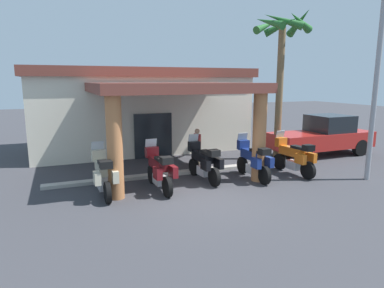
{
  "coord_description": "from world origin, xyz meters",
  "views": [
    {
      "loc": [
        -4.08,
        -9.13,
        3.57
      ],
      "look_at": [
        0.61,
        2.59,
        1.2
      ],
      "focal_mm": 31.32,
      "sensor_mm": 36.0,
      "label": 1
    }
  ],
  "objects_px": {
    "motorcycle_cream": "(103,174)",
    "motorcycle_maroon": "(159,170)",
    "motorcycle_blue": "(253,160)",
    "pickup_truck_red": "(323,136)",
    "palm_tree_near_portico": "(282,46)",
    "roadside_sign": "(381,35)",
    "motel_building": "(141,108)",
    "motorcycle_black": "(204,162)",
    "motorcycle_orange": "(294,157)",
    "pedestrian": "(197,145)"
  },
  "relations": [
    {
      "from": "motorcycle_cream",
      "to": "motorcycle_maroon",
      "type": "bearing_deg",
      "value": -96.45
    },
    {
      "from": "motorcycle_blue",
      "to": "pickup_truck_red",
      "type": "distance_m",
      "value": 5.82
    },
    {
      "from": "palm_tree_near_portico",
      "to": "roadside_sign",
      "type": "xyz_separation_m",
      "value": [
        1.06,
        -4.05,
        0.01
      ]
    },
    {
      "from": "motel_building",
      "to": "motorcycle_black",
      "type": "relative_size",
      "value": 5.03
    },
    {
      "from": "motorcycle_cream",
      "to": "motel_building",
      "type": "bearing_deg",
      "value": -24.37
    },
    {
      "from": "motel_building",
      "to": "motorcycle_orange",
      "type": "xyz_separation_m",
      "value": [
        4.28,
        -7.25,
        -1.48
      ]
    },
    {
      "from": "motorcycle_black",
      "to": "pickup_truck_red",
      "type": "relative_size",
      "value": 0.42
    },
    {
      "from": "motorcycle_cream",
      "to": "motorcycle_maroon",
      "type": "xyz_separation_m",
      "value": [
        1.8,
        -0.14,
        0.0
      ]
    },
    {
      "from": "pedestrian",
      "to": "motorcycle_orange",
      "type": "bearing_deg",
      "value": 134.32
    },
    {
      "from": "motorcycle_orange",
      "to": "motorcycle_blue",
      "type": "bearing_deg",
      "value": 83.93
    },
    {
      "from": "motorcycle_cream",
      "to": "pickup_truck_red",
      "type": "bearing_deg",
      "value": -80.67
    },
    {
      "from": "motorcycle_black",
      "to": "motorcycle_blue",
      "type": "relative_size",
      "value": 1.0
    },
    {
      "from": "motorcycle_black",
      "to": "motorcycle_blue",
      "type": "bearing_deg",
      "value": -108.59
    },
    {
      "from": "motorcycle_black",
      "to": "roadside_sign",
      "type": "xyz_separation_m",
      "value": [
        5.67,
        -2.07,
        4.43
      ]
    },
    {
      "from": "motorcycle_orange",
      "to": "palm_tree_near_portico",
      "type": "distance_m",
      "value": 5.16
    },
    {
      "from": "palm_tree_near_portico",
      "to": "motorcycle_blue",
      "type": "bearing_deg",
      "value": -139.18
    },
    {
      "from": "motorcycle_maroon",
      "to": "pedestrian",
      "type": "bearing_deg",
      "value": -46.48
    },
    {
      "from": "pedestrian",
      "to": "palm_tree_near_portico",
      "type": "height_order",
      "value": "palm_tree_near_portico"
    },
    {
      "from": "motorcycle_maroon",
      "to": "motorcycle_black",
      "type": "relative_size",
      "value": 1.0
    },
    {
      "from": "motorcycle_black",
      "to": "pedestrian",
      "type": "xyz_separation_m",
      "value": [
        0.59,
        2.06,
        0.23
      ]
    },
    {
      "from": "roadside_sign",
      "to": "motorcycle_blue",
      "type": "bearing_deg",
      "value": 157.17
    },
    {
      "from": "motorcycle_black",
      "to": "motorcycle_orange",
      "type": "distance_m",
      "value": 3.63
    },
    {
      "from": "motorcycle_cream",
      "to": "pickup_truck_red",
      "type": "distance_m",
      "value": 10.95
    },
    {
      "from": "motorcycle_maroon",
      "to": "motorcycle_black",
      "type": "distance_m",
      "value": 1.85
    },
    {
      "from": "motorcycle_black",
      "to": "pedestrian",
      "type": "distance_m",
      "value": 2.16
    },
    {
      "from": "pickup_truck_red",
      "to": "motel_building",
      "type": "bearing_deg",
      "value": 147.59
    },
    {
      "from": "motorcycle_orange",
      "to": "motorcycle_cream",
      "type": "bearing_deg",
      "value": 83.74
    },
    {
      "from": "pedestrian",
      "to": "roadside_sign",
      "type": "relative_size",
      "value": 0.21
    },
    {
      "from": "motorcycle_cream",
      "to": "motorcycle_orange",
      "type": "distance_m",
      "value": 7.2
    },
    {
      "from": "motorcycle_cream",
      "to": "roadside_sign",
      "type": "bearing_deg",
      "value": -102.81
    },
    {
      "from": "motorcycle_cream",
      "to": "pedestrian",
      "type": "distance_m",
      "value": 4.81
    },
    {
      "from": "motorcycle_blue",
      "to": "motorcycle_black",
      "type": "bearing_deg",
      "value": 76.87
    },
    {
      "from": "motel_building",
      "to": "motorcycle_orange",
      "type": "distance_m",
      "value": 8.55
    },
    {
      "from": "motorcycle_cream",
      "to": "motorcycle_black",
      "type": "relative_size",
      "value": 1.0
    },
    {
      "from": "motorcycle_maroon",
      "to": "motorcycle_blue",
      "type": "xyz_separation_m",
      "value": [
        3.6,
        -0.02,
        0.0
      ]
    },
    {
      "from": "pedestrian",
      "to": "motorcycle_maroon",
      "type": "bearing_deg",
      "value": 40.78
    },
    {
      "from": "motorcycle_cream",
      "to": "motorcycle_orange",
      "type": "relative_size",
      "value": 1.0
    },
    {
      "from": "pickup_truck_red",
      "to": "pedestrian",
      "type": "bearing_deg",
      "value": 177.8
    },
    {
      "from": "motel_building",
      "to": "pickup_truck_red",
      "type": "xyz_separation_m",
      "value": [
        7.83,
        -4.91,
        -1.24
      ]
    },
    {
      "from": "motel_building",
      "to": "pickup_truck_red",
      "type": "height_order",
      "value": "motel_building"
    },
    {
      "from": "motorcycle_black",
      "to": "motorcycle_maroon",
      "type": "bearing_deg",
      "value": 98.68
    },
    {
      "from": "pedestrian",
      "to": "motorcycle_black",
      "type": "bearing_deg",
      "value": 68.6
    },
    {
      "from": "motorcycle_black",
      "to": "pickup_truck_red",
      "type": "height_order",
      "value": "pickup_truck_red"
    },
    {
      "from": "motorcycle_blue",
      "to": "roadside_sign",
      "type": "bearing_deg",
      "value": -112.06
    },
    {
      "from": "motel_building",
      "to": "palm_tree_near_portico",
      "type": "distance_m",
      "value": 7.71
    },
    {
      "from": "pedestrian",
      "to": "pickup_truck_red",
      "type": "relative_size",
      "value": 0.31
    },
    {
      "from": "motel_building",
      "to": "motorcycle_black",
      "type": "bearing_deg",
      "value": -84.06
    },
    {
      "from": "motorcycle_blue",
      "to": "pickup_truck_red",
      "type": "relative_size",
      "value": 0.42
    },
    {
      "from": "motorcycle_maroon",
      "to": "motorcycle_orange",
      "type": "relative_size",
      "value": 1.0
    },
    {
      "from": "motorcycle_cream",
      "to": "motorcycle_black",
      "type": "xyz_separation_m",
      "value": [
        3.6,
        0.28,
        0.0
      ]
    }
  ]
}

